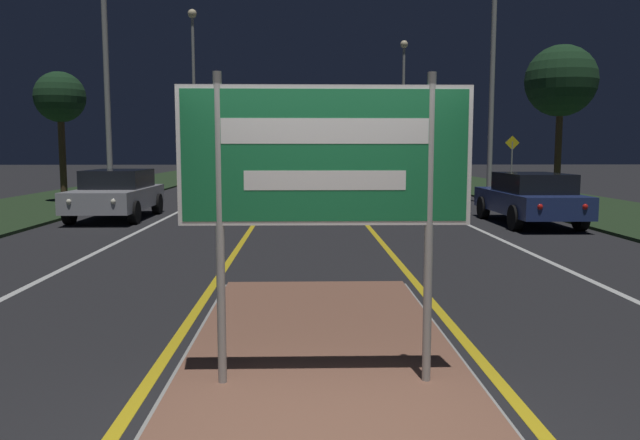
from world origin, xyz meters
The scene contains 20 objects.
median_island centered at (0.00, 1.30, 0.04)m, with size 2.63×7.89×0.10m.
verge_left centered at (-9.50, 20.00, 0.04)m, with size 5.00×100.00×0.08m.
verge_right centered at (9.50, 20.00, 0.04)m, with size 5.00×100.00×0.08m.
centre_line_yellow_left centered at (-1.50, 25.00, 0.00)m, with size 0.12×70.00×0.01m.
centre_line_yellow_right centered at (1.50, 25.00, 0.00)m, with size 0.12×70.00×0.01m.
lane_line_white_left centered at (-4.20, 25.00, 0.00)m, with size 0.12×70.00×0.01m.
lane_line_white_right centered at (4.20, 25.00, 0.00)m, with size 0.12×70.00×0.01m.
edge_line_white_left centered at (-7.20, 25.00, 0.00)m, with size 0.10×70.00×0.01m.
edge_line_white_right centered at (7.20, 25.00, 0.00)m, with size 0.10×70.00×0.01m.
highway_sign centered at (0.00, 1.29, 1.85)m, with size 2.32×0.07×2.49m.
streetlight_left_far centered at (-6.68, 34.21, 6.45)m, with size 0.52×0.52×10.18m.
streetlight_right_near centered at (6.64, 19.09, 6.97)m, with size 0.60×0.60×10.31m.
streetlight_right_far centered at (6.46, 38.25, 5.78)m, with size 0.50×0.50×9.14m.
car_receding_0 centered at (5.85, 12.77, 0.73)m, with size 1.85×4.47×1.37m.
car_receding_1 centered at (2.69, 22.16, 0.77)m, with size 1.95×4.48×1.49m.
car_receding_2 centered at (2.36, 30.37, 0.71)m, with size 1.95×4.60×1.34m.
car_approaching_0 centered at (-5.57, 14.47, 0.74)m, with size 1.94×4.31×1.41m.
warning_sign centered at (8.68, 22.76, 1.58)m, with size 0.60×0.06×2.50m.
roadside_palm_left centered at (-8.99, 19.51, 3.82)m, with size 1.82×1.82×4.72m.
roadside_palm_right centered at (9.16, 19.12, 4.44)m, with size 2.57×2.57×5.67m.
Camera 1 is at (-0.17, -3.62, 1.99)m, focal length 35.00 mm.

